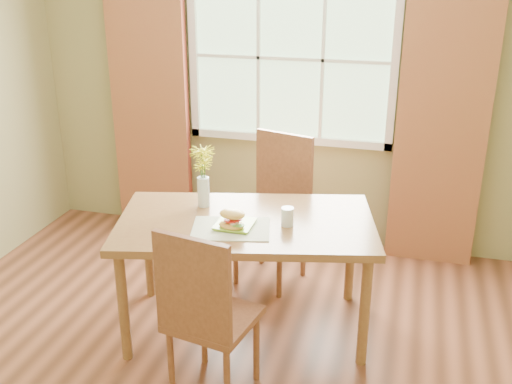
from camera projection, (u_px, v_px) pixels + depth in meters
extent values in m
cube|color=brown|center=(216.00, 376.00, 3.43)|extent=(4.20, 3.80, 0.02)
cube|color=#9A935C|center=(291.00, 77.00, 4.64)|extent=(4.20, 0.02, 2.70)
cube|color=#A1C998|center=(291.00, 58.00, 4.56)|extent=(1.50, 0.02, 1.20)
cube|color=white|center=(288.00, 139.00, 4.77)|extent=(1.62, 0.04, 0.06)
cube|color=white|center=(194.00, 55.00, 4.72)|extent=(0.06, 0.04, 1.32)
cube|color=white|center=(395.00, 64.00, 4.34)|extent=(0.06, 0.04, 1.32)
cube|color=white|center=(290.00, 59.00, 4.54)|extent=(1.50, 0.03, 0.02)
cube|color=maroon|center=(150.00, 104.00, 4.90)|extent=(0.65, 0.08, 2.20)
cube|color=maroon|center=(442.00, 123.00, 4.34)|extent=(0.65, 0.08, 2.20)
cube|color=brown|center=(246.00, 224.00, 3.61)|extent=(1.70, 1.19, 0.05)
cylinder|color=brown|center=(123.00, 307.00, 3.45)|extent=(0.06, 0.06, 0.70)
cylinder|color=brown|center=(365.00, 311.00, 3.40)|extent=(0.06, 0.06, 0.70)
cylinder|color=brown|center=(148.00, 250.00, 4.11)|extent=(0.06, 0.06, 0.70)
cylinder|color=brown|center=(351.00, 253.00, 4.06)|extent=(0.06, 0.06, 0.70)
cube|color=brown|center=(214.00, 319.00, 3.16)|extent=(0.49, 0.49, 0.04)
cube|color=brown|center=(192.00, 288.00, 2.90)|extent=(0.42, 0.11, 0.54)
cylinder|color=brown|center=(171.00, 364.00, 3.18)|extent=(0.04, 0.04, 0.43)
cylinder|color=brown|center=(227.00, 383.00, 3.04)|extent=(0.04, 0.04, 0.43)
cylinder|color=brown|center=(204.00, 331.00, 3.46)|extent=(0.04, 0.04, 0.43)
cylinder|color=brown|center=(256.00, 347.00, 3.32)|extent=(0.04, 0.04, 0.43)
cube|color=brown|center=(270.00, 220.00, 4.26)|extent=(0.55, 0.55, 0.04)
cube|color=brown|center=(285.00, 171.00, 4.31)|extent=(0.44, 0.16, 0.57)
cylinder|color=brown|center=(236.00, 255.00, 4.30)|extent=(0.04, 0.04, 0.46)
cylinder|color=brown|center=(279.00, 268.00, 4.12)|extent=(0.04, 0.04, 0.46)
cylinder|color=brown|center=(262.00, 236.00, 4.58)|extent=(0.04, 0.04, 0.46)
cylinder|color=brown|center=(304.00, 247.00, 4.41)|extent=(0.04, 0.04, 0.46)
cube|color=beige|center=(231.00, 229.00, 3.49)|extent=(0.51, 0.43, 0.01)
cube|color=#8DC230|center=(235.00, 225.00, 3.51)|extent=(0.22, 0.22, 0.01)
ellipsoid|color=#F8C954|center=(232.00, 225.00, 3.45)|extent=(0.16, 0.11, 0.04)
ellipsoid|color=#4C8C2D|center=(238.00, 225.00, 3.42)|extent=(0.09, 0.06, 0.01)
cylinder|color=red|center=(231.00, 220.00, 3.44)|extent=(0.08, 0.08, 0.01)
cylinder|color=red|center=(236.00, 219.00, 3.44)|extent=(0.08, 0.08, 0.01)
ellipsoid|color=#F8C954|center=(232.00, 214.00, 3.42)|extent=(0.16, 0.11, 0.05)
cylinder|color=silver|center=(287.00, 217.00, 3.52)|extent=(0.07, 0.07, 0.11)
cylinder|color=silver|center=(287.00, 218.00, 3.52)|extent=(0.06, 0.06, 0.09)
cylinder|color=silver|center=(204.00, 192.00, 3.77)|extent=(0.08, 0.08, 0.19)
cylinder|color=silver|center=(204.00, 199.00, 3.79)|extent=(0.07, 0.07, 0.10)
cylinder|color=#3D7028|center=(203.00, 179.00, 3.74)|extent=(0.01, 0.01, 0.36)
cylinder|color=#3D7028|center=(205.00, 185.00, 3.74)|extent=(0.01, 0.01, 0.30)
cylinder|color=#3D7028|center=(202.00, 186.00, 3.77)|extent=(0.01, 0.01, 0.26)
cylinder|color=#3D7028|center=(205.00, 181.00, 3.75)|extent=(0.01, 0.01, 0.33)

